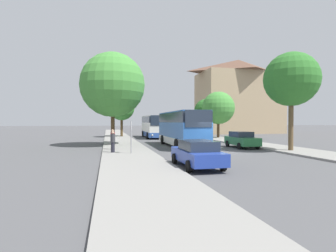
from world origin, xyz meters
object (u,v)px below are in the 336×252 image
at_px(bus_front, 181,128).
at_px(tree_left_near, 113,85).
at_px(parked_car_right_near, 242,139).
at_px(tree_right_far, 206,111).
at_px(parked_car_left_curb, 197,153).
at_px(tree_right_mid, 218,108).
at_px(bus_middle, 153,126).
at_px(bus_stop_sign, 131,133).
at_px(pedestrian_waiting_far, 113,142).
at_px(pedestrian_waiting_near, 113,139).
at_px(tree_right_near, 291,80).
at_px(tree_left_far, 122,108).

bearing_deg(bus_front, tree_left_near, 162.83).
distance_m(parked_car_right_near, tree_right_far, 20.39).
xyz_separation_m(parked_car_left_curb, tree_right_mid, (11.55, 23.12, 3.84)).
distance_m(bus_middle, bus_stop_sign, 21.93).
bearing_deg(tree_right_mid, bus_middle, 155.76).
distance_m(pedestrian_waiting_far, tree_left_near, 9.01).
xyz_separation_m(bus_front, parked_car_left_curb, (-2.54, -12.03, -1.10)).
bearing_deg(pedestrian_waiting_near, tree_right_near, -101.67).
relative_size(bus_front, bus_stop_sign, 4.36).
bearing_deg(tree_left_near, pedestrian_waiting_far, -91.21).
bearing_deg(tree_left_near, tree_right_far, 42.35).
relative_size(parked_car_right_near, pedestrian_waiting_far, 2.67).
relative_size(tree_left_near, tree_right_near, 1.17).
bearing_deg(bus_middle, bus_front, -87.66).
height_order(parked_car_left_curb, pedestrian_waiting_near, pedestrian_waiting_near).
height_order(pedestrian_waiting_far, tree_left_near, tree_left_near).
xyz_separation_m(tree_left_near, tree_right_near, (14.40, -8.97, -0.32)).
bearing_deg(tree_right_near, bus_front, 138.04).
distance_m(bus_front, tree_right_mid, 14.54).
distance_m(pedestrian_waiting_near, tree_right_near, 15.88).
relative_size(bus_stop_sign, tree_right_near, 0.30).
bearing_deg(tree_right_mid, bus_front, -129.10).
xyz_separation_m(bus_stop_sign, tree_right_far, (15.04, 22.94, 2.71)).
relative_size(bus_front, pedestrian_waiting_far, 6.55).
xyz_separation_m(bus_stop_sign, tree_left_near, (-1.18, 8.16, 4.69)).
relative_size(bus_front, tree_right_far, 1.68).
bearing_deg(tree_right_mid, tree_right_near, -94.57).
relative_size(pedestrian_waiting_far, tree_left_near, 0.17).
bearing_deg(pedestrian_waiting_near, tree_right_far, -35.88).
xyz_separation_m(bus_front, pedestrian_waiting_near, (-6.94, -2.82, -0.86)).
relative_size(pedestrian_waiting_far, tree_right_mid, 0.24).
bearing_deg(bus_middle, pedestrian_waiting_near, -108.91).
height_order(parked_car_right_near, tree_right_mid, tree_right_mid).
relative_size(bus_front, parked_car_right_near, 2.45).
bearing_deg(tree_right_near, bus_middle, 109.51).
bearing_deg(tree_right_near, tree_left_far, 117.55).
bearing_deg(tree_left_far, tree_right_mid, -24.35).
bearing_deg(parked_car_left_curb, tree_right_far, 67.48).
distance_m(bus_middle, tree_right_mid, 10.51).
distance_m(bus_middle, parked_car_left_curb, 27.40).
relative_size(bus_middle, bus_stop_sign, 4.28).
relative_size(bus_stop_sign, tree_right_mid, 0.35).
bearing_deg(bus_stop_sign, tree_right_mid, 49.38).
height_order(tree_right_near, tree_right_far, tree_right_near).
bearing_deg(pedestrian_waiting_far, tree_right_near, 61.96).
relative_size(bus_stop_sign, tree_left_far, 0.36).
bearing_deg(pedestrian_waiting_far, tree_left_far, 154.04).
distance_m(bus_front, pedestrian_waiting_far, 8.67).
bearing_deg(tree_right_far, tree_right_near, -94.36).
bearing_deg(tree_left_far, pedestrian_waiting_near, -95.23).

